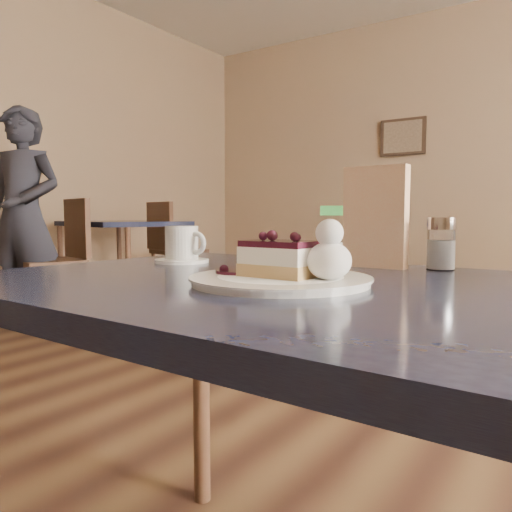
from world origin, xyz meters
The scene contains 11 objects.
main_table centered at (-0.14, 0.14, 0.65)m, with size 1.19×0.82×0.72m.
dessert_plate centered at (-0.15, 0.09, 0.73)m, with size 0.28×0.28×0.01m, color white.
cheesecake_slice centered at (-0.15, 0.09, 0.76)m, with size 0.12×0.09×0.06m.
whipped_cream centered at (-0.06, 0.09, 0.76)m, with size 0.07×0.07×0.06m.
berry_sauce centered at (-0.23, 0.09, 0.74)m, with size 0.08×0.08×0.01m, color black.
coffee_set centered at (-0.52, 0.28, 0.76)m, with size 0.13×0.13×0.09m.
menu_card centered at (-0.11, 0.42, 0.83)m, with size 0.14×0.03×0.21m, color #FAE7BA.
sugar_shaker centered at (0.02, 0.44, 0.78)m, with size 0.06×0.06×0.11m.
napkin_stack centered at (-0.26, 0.41, 0.75)m, with size 0.12×0.12×0.05m, color white.
bg_table_far_left centered at (-3.20, 2.45, 0.07)m, with size 1.22×1.90×1.26m.
patron centered at (-3.29, 1.56, 0.83)m, with size 0.60×0.39×1.65m, color black.
Camera 1 is at (0.26, -0.59, 0.83)m, focal length 35.00 mm.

